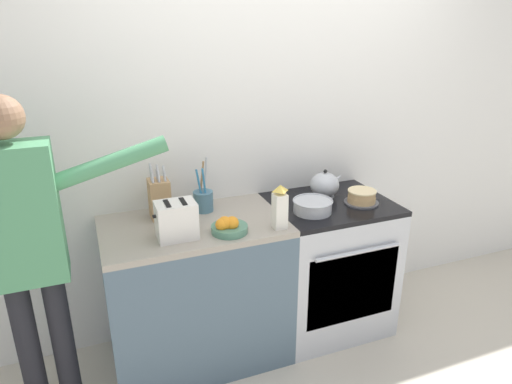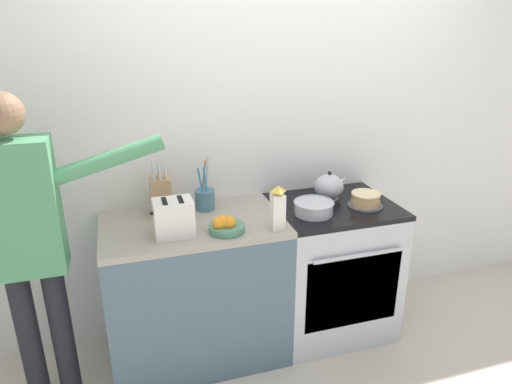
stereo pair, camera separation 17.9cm
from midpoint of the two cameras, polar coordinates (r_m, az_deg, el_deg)
ground_plane at (r=3.01m, az=8.62°, el=-20.30°), size 16.00×16.00×0.00m
wall_back at (r=2.94m, az=4.57°, el=7.63°), size 8.00×0.04×2.60m
counter_cabinet at (r=2.81m, az=-5.63°, el=-12.02°), size 1.03×0.63×0.89m
stove_range at (r=3.08m, az=10.95°, el=-9.25°), size 0.74×0.66×0.89m
layer_cake at (r=2.88m, az=15.27°, el=-1.00°), size 0.22×0.22×0.09m
tea_kettle at (r=2.95m, az=10.85°, el=0.65°), size 0.23×0.19×0.18m
mixing_bowl at (r=2.71m, az=9.11°, el=-1.96°), size 0.24×0.24×0.08m
knife_block at (r=2.68m, az=-9.93°, el=-0.47°), size 0.11×0.13×0.32m
utensil_crock at (r=2.74m, az=-4.57°, el=-0.82°), size 0.12×0.12×0.33m
fruit_bowl at (r=2.45m, az=-1.82°, el=-4.22°), size 0.20×0.20×0.10m
toaster at (r=2.42m, az=-8.19°, el=-3.24°), size 0.22×0.15×0.20m
milk_carton at (r=2.46m, az=4.80°, el=-2.08°), size 0.07×0.07×0.25m
person_baker at (r=2.41m, az=-24.79°, el=-4.71°), size 0.94×0.20×1.68m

